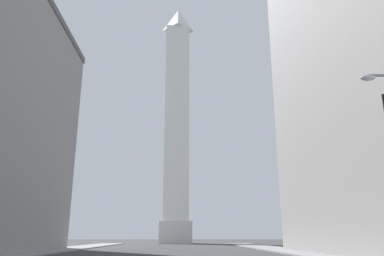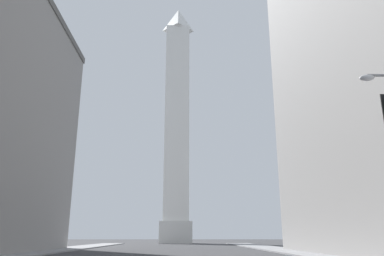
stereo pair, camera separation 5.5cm
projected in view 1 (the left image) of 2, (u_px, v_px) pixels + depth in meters
sidewalk_left at (6, 256)px, 32.62m from camera, size 5.00×108.58×0.15m
sidewalk_right at (324, 255)px, 33.39m from camera, size 5.00×108.58×0.15m
obelisk at (177, 121)px, 97.05m from camera, size 7.72×7.72×63.48m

